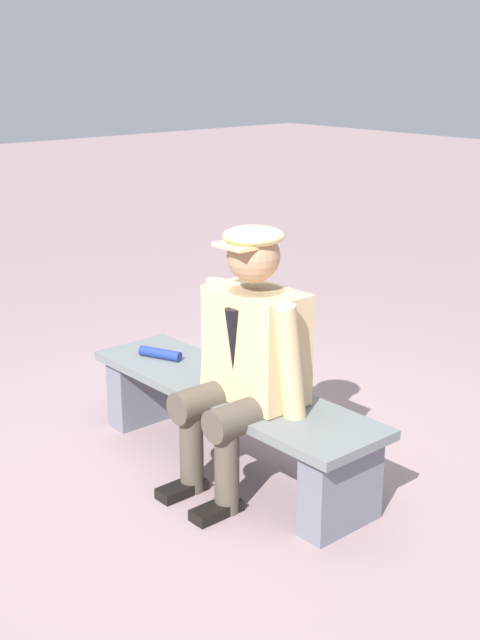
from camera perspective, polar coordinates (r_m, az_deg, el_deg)
ground_plane at (r=4.22m, az=-0.68°, el=-9.82°), size 30.00×30.00×0.00m
bench at (r=4.09m, az=-0.69°, el=-6.29°), size 1.70×0.45×0.42m
seated_man at (r=3.79m, az=0.45°, el=-2.09°), size 0.63×0.60×1.23m
rolled_magazine at (r=4.41m, az=-5.40°, el=-2.26°), size 0.24×0.14×0.05m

